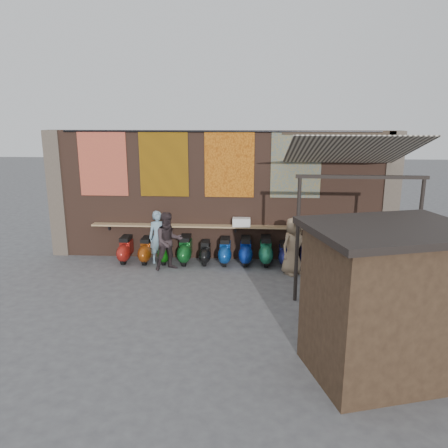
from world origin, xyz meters
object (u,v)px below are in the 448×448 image
Objects in this scene: scooter_stool_4 at (205,253)px; scooter_stool_6 at (246,251)px; diner_right at (169,241)px; shopper_tan at (293,246)px; scooter_stool_1 at (146,250)px; scooter_stool_2 at (165,251)px; scooter_stool_9 at (306,254)px; scooter_stool_3 at (185,250)px; shopper_grey at (398,264)px; diner_left at (158,237)px; scooter_stool_8 at (284,254)px; scooter_stool_5 at (225,251)px; scooter_stool_7 at (266,251)px; shelf_box at (241,222)px; scooter_stool_0 at (126,249)px; scooter_stool_10 at (325,254)px; market_stall at (385,306)px; shopper_navy at (365,251)px.

scooter_stool_6 is (1.23, 0.04, 0.06)m from scooter_stool_4.
diner_right is 1.04× the size of shopper_tan.
scooter_stool_1 is 0.94× the size of scooter_stool_6.
scooter_stool_9 is at bearing -0.41° from scooter_stool_2.
scooter_stool_9 reaches higher than scooter_stool_4.
scooter_stool_3 is at bearing 129.55° from shopper_tan.
scooter_stool_9 is (3.05, -0.02, 0.03)m from scooter_stool_4.
diner_left is at bearing 3.88° from shopper_grey.
scooter_stool_6 reaches higher than scooter_stool_1.
scooter_stool_8 is (3.65, -0.03, -0.00)m from scooter_stool_2.
shopper_tan is at bearing -19.93° from scooter_stool_5.
scooter_stool_7 reaches higher than scooter_stool_9.
diner_left reaches higher than shelf_box.
scooter_stool_0 is at bearing 6.35° from shopper_grey.
scooter_stool_2 is at bearing -179.26° from scooter_stool_6.
scooter_stool_4 is 1.85m from scooter_stool_7.
market_stall is (0.07, -5.68, 0.92)m from scooter_stool_10.
scooter_stool_10 is at bearing 3.87° from scooter_stool_8.
scooter_stool_0 is at bearing -179.25° from scooter_stool_7.
shopper_navy is 0.64× the size of market_stall.
scooter_stool_6 is 3.47m from shopper_navy.
scooter_stool_4 is 1.52m from diner_left.
scooter_stool_0 is at bearing 159.85° from diner_left.
scooter_stool_5 is at bearing -7.64° from diner_right.
diner_right is (1.47, -0.58, 0.47)m from scooter_stool_0.
scooter_stool_1 is 4.50m from shopper_tan.
scooter_stool_6 is (3.07, 0.05, 0.02)m from scooter_stool_1.
scooter_stool_6 is at bearing 2.00° from scooter_stool_4.
scooter_stool_9 is 2.92m from shopper_grey.
scooter_stool_3 reaches higher than scooter_stool_2.
shelf_box is 0.64× the size of scooter_stool_0.
scooter_stool_5 is at bearing 122.02° from shopper_tan.
shopper_navy is (7.01, -1.01, 0.42)m from scooter_stool_0.
shopper_tan is at bearing -74.15° from scooter_stool_8.
scooter_stool_3 reaches higher than scooter_stool_9.
scooter_stool_9 is at bearing -4.11° from scooter_stool_7.
scooter_stool_5 is (1.23, 0.01, -0.02)m from scooter_stool_3.
scooter_stool_1 is 0.92× the size of scooter_stool_3.
shopper_grey is at bearing -39.06° from diner_left.
scooter_stool_0 is 2.49m from scooter_stool_4.
scooter_stool_2 is at bearing 84.00° from diner_right.
shopper_navy is (5.97, -1.03, 0.01)m from diner_left.
scooter_stool_10 reaches higher than scooter_stool_2.
scooter_stool_0 is at bearing -179.76° from scooter_stool_5.
scooter_stool_8 is at bearing -21.85° from diner_left.
scooter_stool_0 is 1.02× the size of scooter_stool_1.
scooter_stool_2 is 1.25m from scooter_stool_4.
shelf_box is 0.66× the size of scooter_stool_1.
scooter_stool_2 is (1.24, 0.00, -0.04)m from scooter_stool_0.
scooter_stool_1 is at bearing 117.68° from diner_right.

